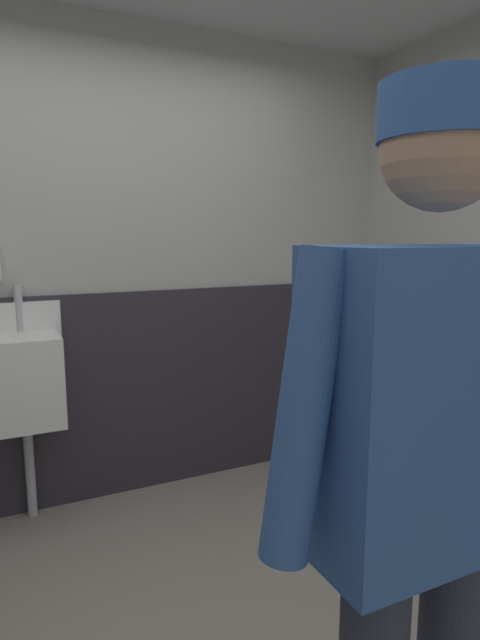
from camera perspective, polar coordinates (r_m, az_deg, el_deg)
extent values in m
cube|color=#B2B2AD|center=(3.03, -15.88, 5.43)|extent=(4.34, 0.12, 2.61)
cube|color=#2D2833|center=(3.09, -15.03, -8.08)|extent=(3.74, 0.03, 1.17)
cube|color=white|center=(2.97, -22.46, -4.41)|extent=(0.40, 0.05, 0.65)
cube|color=white|center=(2.82, -22.18, -6.17)|extent=(0.34, 0.30, 0.45)
cylinder|color=#B7BABF|center=(2.91, -22.81, 1.20)|extent=(0.04, 0.04, 0.24)
cylinder|color=#B7BABF|center=(3.10, -21.76, -14.50)|extent=(0.05, 0.05, 0.55)
cube|color=#335999|center=(1.12, 19.66, -8.19)|extent=(0.49, 0.24, 0.61)
cylinder|color=#335999|center=(0.93, 6.93, -9.35)|extent=(0.17, 0.09, 0.56)
sphere|color=tan|center=(1.08, 21.11, 16.93)|extent=(0.23, 0.23, 0.23)
cylinder|color=#335999|center=(1.09, 21.32, 20.24)|extent=(0.24, 0.24, 0.10)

